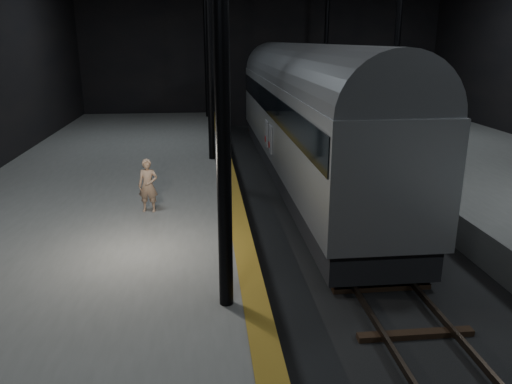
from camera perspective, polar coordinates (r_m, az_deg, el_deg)
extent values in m
plane|color=black|center=(14.27, 11.40, -7.12)|extent=(44.00, 44.00, 0.00)
cube|color=#595956|center=(13.87, -19.75, -6.31)|extent=(9.00, 43.80, 1.00)
cube|color=olive|center=(13.30, -1.87, -3.92)|extent=(0.50, 43.80, 0.01)
cube|color=#3F3328|center=(14.01, 8.61, -6.68)|extent=(0.08, 43.00, 0.14)
cube|color=#3F3328|center=(14.43, 14.19, -6.30)|extent=(0.08, 43.00, 0.14)
cube|color=black|center=(14.25, 11.41, -6.90)|extent=(2.40, 42.00, 0.12)
cylinder|color=black|center=(8.40, -4.00, 18.65)|extent=(0.26, 0.26, 10.00)
cylinder|color=black|center=(20.39, -5.40, 17.64)|extent=(0.26, 0.26, 10.00)
cylinder|color=black|center=(21.88, 15.90, 17.05)|extent=(0.26, 0.26, 10.00)
cylinder|color=black|center=(32.39, -5.76, 17.38)|extent=(0.26, 0.26, 10.00)
cylinder|color=black|center=(33.35, 8.05, 17.29)|extent=(0.26, 0.26, 10.00)
cube|color=#A5A8AD|center=(20.87, 5.47, 8.30)|extent=(2.98, 20.53, 3.08)
cube|color=black|center=(21.24, 5.33, 3.15)|extent=(2.72, 20.12, 0.87)
cube|color=black|center=(20.77, 5.53, 10.26)|extent=(3.04, 20.22, 0.92)
cylinder|color=slate|center=(20.69, 5.60, 12.52)|extent=(2.92, 20.32, 2.92)
cube|color=black|center=(14.71, 10.74, -5.03)|extent=(1.85, 2.26, 0.36)
cube|color=black|center=(28.24, 2.46, 5.89)|extent=(1.85, 2.26, 0.36)
cube|color=silver|center=(19.72, 1.66, 6.04)|extent=(0.04, 0.77, 1.08)
cube|color=silver|center=(20.92, 1.21, 6.68)|extent=(0.04, 0.77, 1.08)
cylinder|color=maroon|center=(19.95, 1.53, 5.42)|extent=(0.03, 0.27, 0.27)
cylinder|color=maroon|center=(21.15, 1.09, 6.09)|extent=(0.03, 0.27, 0.27)
imported|color=tan|center=(14.55, -12.23, 0.73)|extent=(0.60, 0.43, 1.54)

